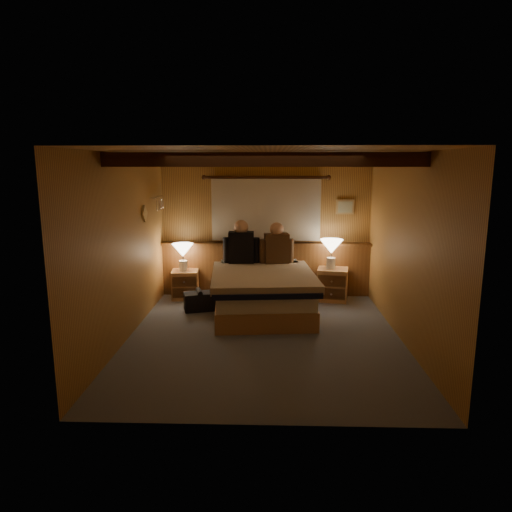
{
  "coord_description": "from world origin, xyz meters",
  "views": [
    {
      "loc": [
        0.07,
        -5.75,
        2.25
      ],
      "look_at": [
        -0.12,
        0.4,
        1.02
      ],
      "focal_mm": 32.0,
      "sensor_mm": 36.0,
      "label": 1
    }
  ],
  "objects_px": {
    "duffel_bag": "(199,301)",
    "bed": "(263,291)",
    "nightstand_right": "(332,284)",
    "lamp_right": "(331,248)",
    "nightstand_left": "(185,284)",
    "person_right": "(277,246)",
    "person_left": "(241,245)",
    "lamp_left": "(183,252)"
  },
  "relations": [
    {
      "from": "nightstand_left",
      "to": "lamp_left",
      "type": "distance_m",
      "value": 0.57
    },
    {
      "from": "duffel_bag",
      "to": "lamp_right",
      "type": "bearing_deg",
      "value": 0.09
    },
    {
      "from": "nightstand_left",
      "to": "person_right",
      "type": "distance_m",
      "value": 1.71
    },
    {
      "from": "lamp_right",
      "to": "person_left",
      "type": "height_order",
      "value": "person_left"
    },
    {
      "from": "duffel_bag",
      "to": "nightstand_left",
      "type": "bearing_deg",
      "value": 101.73
    },
    {
      "from": "bed",
      "to": "lamp_left",
      "type": "distance_m",
      "value": 1.62
    },
    {
      "from": "bed",
      "to": "duffel_bag",
      "type": "relative_size",
      "value": 3.88
    },
    {
      "from": "bed",
      "to": "nightstand_left",
      "type": "height_order",
      "value": "bed"
    },
    {
      "from": "bed",
      "to": "lamp_right",
      "type": "height_order",
      "value": "lamp_right"
    },
    {
      "from": "person_left",
      "to": "duffel_bag",
      "type": "height_order",
      "value": "person_left"
    },
    {
      "from": "nightstand_right",
      "to": "bed",
      "type": "bearing_deg",
      "value": -136.53
    },
    {
      "from": "nightstand_right",
      "to": "person_left",
      "type": "height_order",
      "value": "person_left"
    },
    {
      "from": "lamp_left",
      "to": "nightstand_right",
      "type": "bearing_deg",
      "value": -0.15
    },
    {
      "from": "nightstand_right",
      "to": "person_right",
      "type": "xyz_separation_m",
      "value": [
        -0.95,
        -0.1,
        0.67
      ]
    },
    {
      "from": "lamp_left",
      "to": "lamp_right",
      "type": "xyz_separation_m",
      "value": [
        2.49,
        -0.01,
        0.08
      ]
    },
    {
      "from": "bed",
      "to": "person_left",
      "type": "distance_m",
      "value": 0.95
    },
    {
      "from": "lamp_left",
      "to": "person_right",
      "type": "distance_m",
      "value": 1.59
    },
    {
      "from": "bed",
      "to": "nightstand_right",
      "type": "bearing_deg",
      "value": 27.13
    },
    {
      "from": "lamp_right",
      "to": "person_right",
      "type": "distance_m",
      "value": 0.92
    },
    {
      "from": "nightstand_right",
      "to": "lamp_right",
      "type": "bearing_deg",
      "value": -156.35
    },
    {
      "from": "bed",
      "to": "person_right",
      "type": "distance_m",
      "value": 0.9
    },
    {
      "from": "lamp_left",
      "to": "duffel_bag",
      "type": "bearing_deg",
      "value": -60.06
    },
    {
      "from": "nightstand_right",
      "to": "lamp_right",
      "type": "relative_size",
      "value": 1.15
    },
    {
      "from": "bed",
      "to": "nightstand_left",
      "type": "distance_m",
      "value": 1.54
    },
    {
      "from": "bed",
      "to": "person_left",
      "type": "relative_size",
      "value": 2.8
    },
    {
      "from": "lamp_right",
      "to": "person_left",
      "type": "distance_m",
      "value": 1.5
    },
    {
      "from": "nightstand_right",
      "to": "lamp_left",
      "type": "height_order",
      "value": "lamp_left"
    },
    {
      "from": "lamp_left",
      "to": "person_left",
      "type": "relative_size",
      "value": 0.63
    },
    {
      "from": "person_right",
      "to": "lamp_right",
      "type": "bearing_deg",
      "value": -3.19
    },
    {
      "from": "person_left",
      "to": "person_right",
      "type": "relative_size",
      "value": 1.06
    },
    {
      "from": "bed",
      "to": "lamp_right",
      "type": "distance_m",
      "value": 1.45
    },
    {
      "from": "duffel_bag",
      "to": "bed",
      "type": "bearing_deg",
      "value": -22.47
    },
    {
      "from": "lamp_right",
      "to": "duffel_bag",
      "type": "distance_m",
      "value": 2.34
    },
    {
      "from": "person_left",
      "to": "duffel_bag",
      "type": "xyz_separation_m",
      "value": [
        -0.63,
        -0.51,
        -0.81
      ]
    },
    {
      "from": "person_right",
      "to": "lamp_left",
      "type": "bearing_deg",
      "value": 167.15
    },
    {
      "from": "nightstand_left",
      "to": "person_right",
      "type": "bearing_deg",
      "value": -10.26
    },
    {
      "from": "nightstand_left",
      "to": "person_left",
      "type": "relative_size",
      "value": 0.66
    },
    {
      "from": "lamp_left",
      "to": "duffel_bag",
      "type": "distance_m",
      "value": 0.99
    },
    {
      "from": "nightstand_left",
      "to": "person_left",
      "type": "height_order",
      "value": "person_left"
    },
    {
      "from": "bed",
      "to": "nightstand_left",
      "type": "bearing_deg",
      "value": 145.34
    },
    {
      "from": "nightstand_right",
      "to": "duffel_bag",
      "type": "distance_m",
      "value": 2.26
    },
    {
      "from": "nightstand_left",
      "to": "person_left",
      "type": "xyz_separation_m",
      "value": [
        0.97,
        -0.13,
        0.71
      ]
    }
  ]
}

